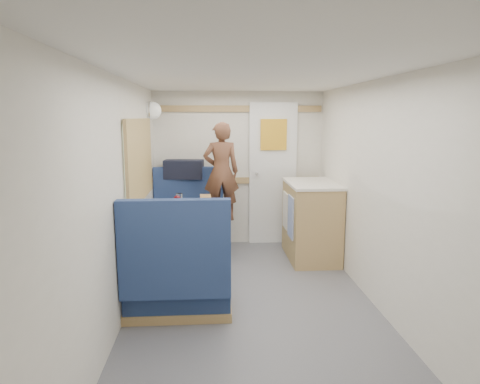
{
  "coord_description": "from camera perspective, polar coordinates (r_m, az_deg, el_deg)",
  "views": [
    {
      "loc": [
        -0.35,
        -3.33,
        1.68
      ],
      "look_at": [
        -0.07,
        0.9,
        0.93
      ],
      "focal_mm": 32.0,
      "sensor_mm": 36.0,
      "label": 1
    }
  ],
  "objects": [
    {
      "name": "floor",
      "position": [
        3.75,
        2.09,
        -16.6
      ],
      "size": [
        4.5,
        4.5,
        0.0
      ],
      "primitive_type": "plane",
      "color": "#515156",
      "rests_on": "ground"
    },
    {
      "name": "ceiling",
      "position": [
        3.37,
        2.31,
        15.5
      ],
      "size": [
        4.5,
        4.5,
        0.0
      ],
      "primitive_type": "plane",
      "rotation": [
        3.14,
        0.0,
        0.0
      ],
      "color": "silver",
      "rests_on": "wall_back"
    },
    {
      "name": "wall_back",
      "position": [
        5.63,
        -0.19,
        3.09
      ],
      "size": [
        2.2,
        0.02,
        2.0
      ],
      "primitive_type": "cube",
      "color": "silver",
      "rests_on": "floor"
    },
    {
      "name": "wall_left",
      "position": [
        3.48,
        -16.14,
        -1.62
      ],
      "size": [
        0.02,
        4.5,
        2.0
      ],
      "primitive_type": "cube",
      "color": "silver",
      "rests_on": "floor"
    },
    {
      "name": "wall_right",
      "position": [
        3.7,
        19.41,
        -1.13
      ],
      "size": [
        0.02,
        4.5,
        2.0
      ],
      "primitive_type": "cube",
      "color": "silver",
      "rests_on": "floor"
    },
    {
      "name": "oak_trim_low",
      "position": [
        5.63,
        -0.18,
        1.55
      ],
      "size": [
        2.15,
        0.02,
        0.08
      ],
      "primitive_type": "cube",
      "color": "#9A7F45",
      "rests_on": "wall_back"
    },
    {
      "name": "oak_trim_high",
      "position": [
        5.57,
        -0.18,
        11.05
      ],
      "size": [
        2.15,
        0.02,
        0.08
      ],
      "primitive_type": "cube",
      "color": "#9A7F45",
      "rests_on": "wall_back"
    },
    {
      "name": "side_window",
      "position": [
        4.41,
        -13.31,
        4.18
      ],
      "size": [
        0.04,
        1.3,
        0.72
      ],
      "primitive_type": "cube",
      "color": "#AEBC9F",
      "rests_on": "wall_left"
    },
    {
      "name": "rear_door",
      "position": [
        5.65,
        4.39,
        2.8
      ],
      "size": [
        0.62,
        0.12,
        1.86
      ],
      "color": "white",
      "rests_on": "wall_back"
    },
    {
      "name": "dinette_table",
      "position": [
        4.48,
        -7.51,
        -4.45
      ],
      "size": [
        0.62,
        0.92,
        0.72
      ],
      "color": "white",
      "rests_on": "floor"
    },
    {
      "name": "bench_far",
      "position": [
        5.38,
        -6.87,
        -4.9
      ],
      "size": [
        0.9,
        0.59,
        1.05
      ],
      "color": "navy",
      "rests_on": "floor"
    },
    {
      "name": "bench_near",
      "position": [
        3.74,
        -8.27,
        -11.7
      ],
      "size": [
        0.9,
        0.59,
        1.05
      ],
      "color": "navy",
      "rests_on": "floor"
    },
    {
      "name": "ledge",
      "position": [
        5.52,
        -6.86,
        1.62
      ],
      "size": [
        0.9,
        0.14,
        0.04
      ],
      "primitive_type": "cube",
      "color": "#9A7F45",
      "rests_on": "bench_far"
    },
    {
      "name": "dome_light",
      "position": [
        5.23,
        -11.56,
        10.6
      ],
      "size": [
        0.2,
        0.2,
        0.2
      ],
      "primitive_type": "sphere",
      "color": "white",
      "rests_on": "wall_left"
    },
    {
      "name": "galley_counter",
      "position": [
        5.16,
        9.42,
        -3.7
      ],
      "size": [
        0.57,
        0.92,
        0.92
      ],
      "color": "#9A7F45",
      "rests_on": "floor"
    },
    {
      "name": "person",
      "position": [
        5.08,
        -2.52,
        2.72
      ],
      "size": [
        0.45,
        0.32,
        1.17
      ],
      "primitive_type": "imported",
      "rotation": [
        0.0,
        0.0,
        3.23
      ],
      "color": "brown",
      "rests_on": "bench_far"
    },
    {
      "name": "duffel_bag",
      "position": [
        5.5,
        -7.5,
        3.03
      ],
      "size": [
        0.51,
        0.28,
        0.24
      ],
      "primitive_type": "cube",
      "rotation": [
        0.0,
        0.0,
        -0.1
      ],
      "color": "black",
      "rests_on": "ledge"
    },
    {
      "name": "tray",
      "position": [
        4.21,
        -6.78,
        -3.07
      ],
      "size": [
        0.34,
        0.41,
        0.02
      ],
      "primitive_type": "cube",
      "rotation": [
        0.0,
        0.0,
        -0.18
      ],
      "color": "silver",
      "rests_on": "dinette_table"
    },
    {
      "name": "orange_fruit",
      "position": [
        4.15,
        -6.69,
        -2.63
      ],
      "size": [
        0.07,
        0.07,
        0.07
      ],
      "primitive_type": "sphere",
      "color": "orange",
      "rests_on": "tray"
    },
    {
      "name": "cheese_block",
      "position": [
        4.26,
        -6.58,
        -2.54
      ],
      "size": [
        0.12,
        0.1,
        0.04
      ],
      "primitive_type": "cube",
      "rotation": [
        0.0,
        0.0,
        -0.42
      ],
      "color": "#DFCC81",
      "rests_on": "tray"
    },
    {
      "name": "wine_glass",
      "position": [
        4.41,
        -8.39,
        -1.02
      ],
      "size": [
        0.08,
        0.08,
        0.17
      ],
      "color": "white",
      "rests_on": "dinette_table"
    },
    {
      "name": "tumbler_left",
      "position": [
        4.29,
        -10.3,
        -2.29
      ],
      "size": [
        0.07,
        0.07,
        0.11
      ],
      "primitive_type": "cylinder",
      "color": "white",
      "rests_on": "dinette_table"
    },
    {
      "name": "tumbler_mid",
      "position": [
        4.8,
        -8.11,
        -0.88
      ],
      "size": [
        0.07,
        0.07,
        0.12
      ],
      "primitive_type": "cylinder",
      "color": "white",
      "rests_on": "dinette_table"
    },
    {
      "name": "beer_glass",
      "position": [
        4.54,
        -4.64,
        -1.58
      ],
      "size": [
        0.06,
        0.06,
        0.1
      ],
      "primitive_type": "cylinder",
      "color": "brown",
      "rests_on": "dinette_table"
    },
    {
      "name": "pepper_grinder",
      "position": [
        4.5,
        -7.63,
        -1.72
      ],
      "size": [
        0.04,
        0.04,
        0.1
      ],
      "primitive_type": "cylinder",
      "color": "black",
      "rests_on": "dinette_table"
    },
    {
      "name": "bread_loaf",
      "position": [
        4.77,
        -4.61,
        -1.05
      ],
      "size": [
        0.13,
        0.22,
        0.09
      ],
      "primitive_type": "cube",
      "rotation": [
        0.0,
        0.0,
        0.04
      ],
      "color": "brown",
      "rests_on": "dinette_table"
    }
  ]
}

